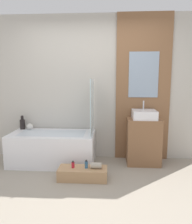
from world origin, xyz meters
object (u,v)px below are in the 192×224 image
(bottle_soap_secondary, at_px, (86,164))
(bathtub, at_px, (53,148))
(wooden_step_bench, at_px, (83,173))
(sink, at_px, (144,114))
(bottle_soap_primary, at_px, (73,165))
(vase_round_light, at_px, (30,126))
(vase_tall_dark, at_px, (22,124))

(bottle_soap_secondary, bearing_deg, bathtub, 138.49)
(wooden_step_bench, xyz_separation_m, sink, (0.98, 0.69, 0.78))
(bottle_soap_primary, bearing_deg, vase_round_light, 138.84)
(vase_round_light, bearing_deg, vase_tall_dark, 176.01)
(bathtub, xyz_separation_m, vase_round_light, (-0.49, 0.24, 0.33))
(sink, xyz_separation_m, bottle_soap_secondary, (-0.92, -0.69, -0.64))
(bathtub, height_order, sink, sink)
(bathtub, xyz_separation_m, bottle_soap_primary, (0.45, -0.58, -0.06))
(vase_round_light, relative_size, bottle_soap_primary, 1.07)
(vase_tall_dark, bearing_deg, bottle_soap_primary, -37.56)
(wooden_step_bench, bearing_deg, vase_tall_dark, 145.84)
(wooden_step_bench, relative_size, bottle_soap_secondary, 5.85)
(wooden_step_bench, xyz_separation_m, bottle_soap_secondary, (0.05, 0.00, 0.14))
(vase_tall_dark, relative_size, bottle_soap_primary, 2.43)
(bottle_soap_secondary, bearing_deg, bottle_soap_primary, 180.00)
(wooden_step_bench, bearing_deg, sink, 35.15)
(wooden_step_bench, distance_m, sink, 1.43)
(bathtub, xyz_separation_m, bottle_soap_secondary, (0.65, -0.58, -0.05))
(vase_tall_dark, bearing_deg, bathtub, -22.09)
(sink, relative_size, vase_round_light, 3.61)
(sink, bearing_deg, vase_round_light, 176.29)
(bathtub, bearing_deg, wooden_step_bench, -43.99)
(sink, height_order, bottle_soap_primary, sink)
(bottle_soap_primary, bearing_deg, vase_tall_dark, 142.44)
(vase_tall_dark, height_order, bottle_soap_primary, vase_tall_dark)
(sink, distance_m, bottle_soap_primary, 1.47)
(wooden_step_bench, distance_m, bottle_soap_primary, 0.20)
(vase_tall_dark, bearing_deg, bottle_soap_secondary, -33.02)
(vase_round_light, distance_m, bottle_soap_secondary, 1.45)
(bathtub, distance_m, sink, 1.69)
(vase_tall_dark, bearing_deg, wooden_step_bench, -34.16)
(vase_tall_dark, distance_m, bottle_soap_primary, 1.43)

